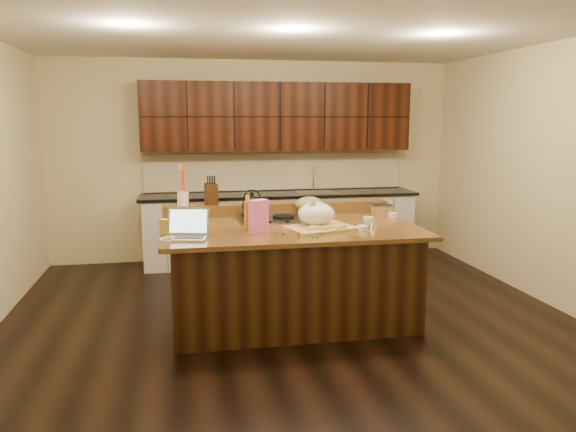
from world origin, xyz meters
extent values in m
cube|color=black|center=(0.00, 0.00, -0.01)|extent=(5.50, 5.00, 0.01)
cube|color=silver|center=(0.00, 0.00, 2.71)|extent=(5.50, 5.00, 0.01)
cube|color=beige|center=(0.00, 2.50, 1.35)|extent=(5.50, 0.01, 2.70)
cube|color=beige|center=(0.00, -2.50, 1.35)|extent=(5.50, 0.01, 2.70)
cube|color=beige|center=(2.75, 0.00, 1.35)|extent=(0.01, 5.00, 2.70)
cube|color=black|center=(0.00, 0.00, 0.44)|extent=(2.22, 1.42, 0.88)
cube|color=black|center=(0.00, 0.00, 0.90)|extent=(2.40, 1.60, 0.04)
cube|color=black|center=(0.00, 0.70, 0.98)|extent=(2.40, 0.30, 0.12)
cube|color=gray|center=(0.00, 0.30, 0.93)|extent=(0.92, 0.52, 0.02)
cylinder|color=black|center=(-0.30, 0.43, 0.95)|extent=(0.22, 0.22, 0.03)
cylinder|color=black|center=(0.30, 0.43, 0.95)|extent=(0.22, 0.22, 0.03)
cylinder|color=black|center=(-0.30, 0.17, 0.95)|extent=(0.22, 0.22, 0.03)
cylinder|color=black|center=(0.30, 0.17, 0.95)|extent=(0.22, 0.22, 0.03)
cylinder|color=black|center=(0.00, 0.30, 0.95)|extent=(0.22, 0.22, 0.03)
cube|color=silver|center=(0.30, 2.17, 0.45)|extent=(3.60, 0.62, 0.90)
cube|color=black|center=(0.30, 2.17, 0.92)|extent=(3.70, 0.66, 0.04)
cube|color=gray|center=(0.80, 2.17, 0.94)|extent=(0.55, 0.42, 0.01)
cylinder|color=gray|center=(0.80, 2.35, 1.12)|extent=(0.02, 0.02, 0.36)
cube|color=black|center=(0.30, 2.32, 1.95)|extent=(3.60, 0.34, 0.90)
cube|color=beige|center=(0.30, 2.48, 1.20)|extent=(3.60, 0.03, 0.50)
ellipsoid|color=black|center=(-0.30, 0.43, 1.06)|extent=(0.22, 0.22, 0.19)
ellipsoid|color=olive|center=(0.30, 0.43, 1.05)|extent=(0.39, 0.39, 0.16)
cube|color=#B7B7BC|center=(-0.98, -0.45, 0.93)|extent=(0.40, 0.32, 0.02)
cube|color=black|center=(-0.98, -0.45, 0.94)|extent=(0.32, 0.21, 0.00)
cube|color=#B7B7BC|center=(-0.95, -0.33, 1.05)|extent=(0.36, 0.15, 0.23)
cube|color=silver|center=(-0.95, -0.34, 1.05)|extent=(0.33, 0.13, 0.19)
cylinder|color=#B86E20|center=(-0.42, -0.18, 1.06)|extent=(0.07, 0.07, 0.27)
cylinder|color=silver|center=(0.18, -0.24, 1.04)|extent=(0.08, 0.08, 0.25)
cube|color=tan|center=(0.24, -0.27, 0.93)|extent=(0.70, 0.59, 0.03)
ellipsoid|color=white|center=(0.22, -0.18, 1.05)|extent=(0.35, 0.35, 0.21)
cube|color=#EDD872|center=(0.14, -0.41, 0.96)|extent=(0.13, 0.03, 0.03)
cube|color=#EDD872|center=(0.27, -0.41, 0.96)|extent=(0.13, 0.03, 0.03)
cube|color=#EDD872|center=(0.40, -0.41, 0.96)|extent=(0.13, 0.03, 0.03)
cylinder|color=gray|center=(0.37, -0.29, 0.95)|extent=(0.23, 0.09, 0.01)
cylinder|color=white|center=(0.61, -0.38, 0.94)|extent=(0.11, 0.11, 0.04)
cylinder|color=white|center=(1.15, 0.25, 0.94)|extent=(0.12, 0.12, 0.04)
cylinder|color=white|center=(0.82, 0.05, 0.94)|extent=(0.11, 0.11, 0.04)
cylinder|color=#996B3F|center=(1.08, 0.37, 0.97)|extent=(0.30, 0.30, 0.09)
cone|color=silver|center=(0.72, -0.34, 0.96)|extent=(0.10, 0.10, 0.07)
cube|color=pink|center=(-0.34, -0.34, 1.07)|extent=(0.18, 0.16, 0.30)
cylinder|color=white|center=(-1.11, -0.47, 0.93)|extent=(0.19, 0.19, 0.01)
cube|color=gold|center=(-1.15, -0.20, 0.99)|extent=(0.11, 0.09, 0.13)
cylinder|color=white|center=(-0.99, 0.70, 1.11)|extent=(0.15, 0.15, 0.14)
cube|color=black|center=(-0.70, 0.70, 1.15)|extent=(0.14, 0.19, 0.22)
ellipsoid|color=red|center=(-0.01, -0.47, 0.93)|extent=(0.02, 0.02, 0.02)
ellipsoid|color=#198C26|center=(0.10, -0.60, 0.93)|extent=(0.02, 0.02, 0.02)
ellipsoid|color=red|center=(0.07, -0.47, 0.93)|extent=(0.02, 0.02, 0.02)
ellipsoid|color=#198C26|center=(0.19, -0.46, 0.93)|extent=(0.02, 0.02, 0.02)
ellipsoid|color=red|center=(-0.03, -0.58, 0.93)|extent=(0.02, 0.02, 0.02)
ellipsoid|color=#198C26|center=(0.13, -0.62, 0.93)|extent=(0.02, 0.02, 0.02)
ellipsoid|color=red|center=(0.10, -0.47, 0.93)|extent=(0.02, 0.02, 0.02)
ellipsoid|color=#198C26|center=(0.19, -0.43, 0.93)|extent=(0.02, 0.02, 0.02)
ellipsoid|color=red|center=(-0.13, -0.42, 0.93)|extent=(0.02, 0.02, 0.02)
ellipsoid|color=#198C26|center=(-0.18, -0.50, 0.93)|extent=(0.02, 0.02, 0.02)
ellipsoid|color=red|center=(0.02, -0.38, 0.93)|extent=(0.02, 0.02, 0.02)
ellipsoid|color=#198C26|center=(0.22, -0.42, 0.93)|extent=(0.02, 0.02, 0.02)
ellipsoid|color=red|center=(0.19, -0.51, 0.93)|extent=(0.02, 0.02, 0.02)
camera|label=1|loc=(-1.01, -5.19, 1.93)|focal=35.00mm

